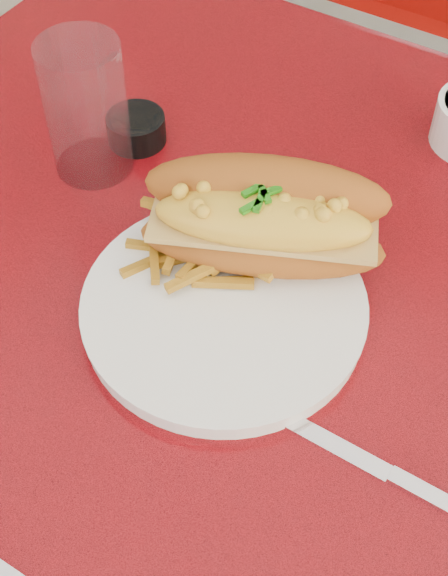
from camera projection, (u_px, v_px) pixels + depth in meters
The scene contains 9 objects.
ground at pixel (297, 566), 1.37m from camera, with size 8.00×8.00×0.00m, color beige.
diner_table at pixel (335, 370), 0.89m from camera, with size 1.23×0.83×0.77m.
dinner_plate at pixel (224, 308), 0.73m from camera, with size 0.32×0.32×0.02m.
mac_hoagie at pixel (264, 218), 0.73m from camera, with size 0.25×0.19×0.10m.
fries_pile at pixel (207, 242), 0.75m from camera, with size 0.11×0.10×0.03m, color gold, non-canonical shape.
fork at pixel (224, 253), 0.76m from camera, with size 0.09×0.14×0.00m.
sauce_cup_left at pixel (136, 127), 0.88m from camera, with size 0.07×0.07×0.03m.
water_tumbler at pixel (86, 109), 0.81m from camera, with size 0.08×0.08×0.15m, color silver.
knife at pixel (379, 469), 0.64m from camera, with size 0.20×0.02×0.01m.
Camera 1 is at (0.15, -0.48, 1.36)m, focal length 50.00 mm.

